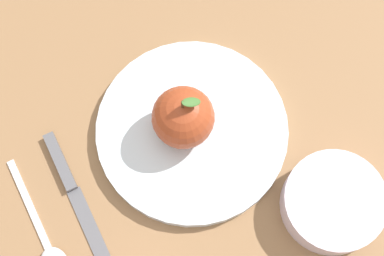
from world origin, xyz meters
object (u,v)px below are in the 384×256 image
(side_bowl, at_px, (333,202))
(knife, at_px, (72,188))
(dinner_plate, at_px, (192,130))
(apple, at_px, (183,117))
(spoon, at_px, (49,252))

(side_bowl, bearing_deg, knife, 168.23)
(dinner_plate, xyz_separation_m, apple, (-0.01, 0.00, 0.05))
(dinner_plate, xyz_separation_m, knife, (-0.16, -0.05, -0.01))
(dinner_plate, distance_m, knife, 0.17)
(side_bowl, height_order, knife, side_bowl)
(apple, xyz_separation_m, spoon, (-0.18, -0.13, -0.05))
(dinner_plate, bearing_deg, knife, -161.60)
(dinner_plate, height_order, spoon, dinner_plate)
(knife, height_order, spoon, spoon)
(apple, relative_size, knife, 0.49)
(dinner_plate, distance_m, side_bowl, 0.20)
(side_bowl, bearing_deg, spoon, -178.63)
(apple, relative_size, side_bowl, 0.76)
(side_bowl, xyz_separation_m, spoon, (-0.35, -0.01, -0.02))
(knife, bearing_deg, dinner_plate, 18.40)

